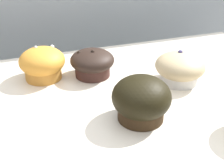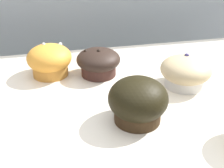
{
  "view_description": "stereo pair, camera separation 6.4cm",
  "coord_description": "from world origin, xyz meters",
  "views": [
    {
      "loc": [
        -0.17,
        -0.51,
        1.29
      ],
      "look_at": [
        0.01,
        0.02,
        0.98
      ],
      "focal_mm": 50.0,
      "sensor_mm": 36.0,
      "label": 1
    },
    {
      "loc": [
        -0.11,
        -0.53,
        1.29
      ],
      "look_at": [
        0.01,
        0.02,
        0.98
      ],
      "focal_mm": 50.0,
      "sensor_mm": 36.0,
      "label": 2
    }
  ],
  "objects": [
    {
      "name": "muffin_back_center",
      "position": [
        0.0,
        0.15,
        0.96
      ],
      "size": [
        0.11,
        0.11,
        0.07
      ],
      "color": "#3D231E",
      "rests_on": "display_counter"
    },
    {
      "name": "muffin_front_right",
      "position": [
        -0.12,
        0.18,
        0.97
      ],
      "size": [
        0.11,
        0.11,
        0.08
      ],
      "color": "#C88433",
      "rests_on": "display_counter"
    },
    {
      "name": "muffin_back_right",
      "position": [
        0.19,
        0.06,
        0.97
      ],
      "size": [
        0.12,
        0.12,
        0.08
      ],
      "color": "silver",
      "rests_on": "display_counter"
    },
    {
      "name": "wall_back",
      "position": [
        0.0,
        0.6,
        0.9
      ],
      "size": [
        3.2,
        0.1,
        1.8
      ],
      "primitive_type": "cube",
      "color": "#A8B2B7",
      "rests_on": "ground"
    },
    {
      "name": "muffin_back_left",
      "position": [
        0.04,
        -0.05,
        0.97
      ],
      "size": [
        0.11,
        0.11,
        0.09
      ],
      "color": "#322212",
      "rests_on": "display_counter"
    }
  ]
}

